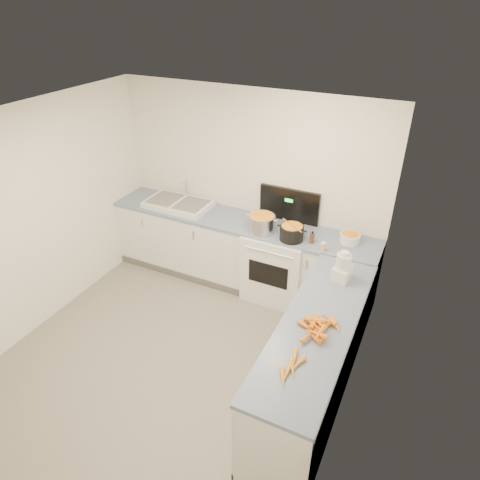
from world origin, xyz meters
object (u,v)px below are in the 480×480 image
at_px(sink, 178,204).
at_px(spice_jar, 323,247).
at_px(extract_bottle, 312,238).
at_px(food_processor, 343,268).
at_px(mixing_bowl, 350,238).
at_px(black_pot, 292,234).
at_px(steel_pot, 262,224).
at_px(stove, 278,262).

distance_m(sink, spice_jar, 2.06).
bearing_deg(extract_bottle, food_processor, -48.66).
bearing_deg(mixing_bowl, black_pot, -159.39).
relative_size(steel_pot, extract_bottle, 2.57).
bearing_deg(mixing_bowl, steel_pot, -168.00).
xyz_separation_m(stove, sink, (-1.45, 0.02, 0.50)).
distance_m(steel_pot, mixing_bowl, 1.03).
xyz_separation_m(stove, mixing_bowl, (0.82, 0.09, 0.52)).
xyz_separation_m(steel_pot, black_pot, (0.38, -0.02, -0.02)).
xyz_separation_m(sink, extract_bottle, (1.88, -0.14, 0.02)).
distance_m(black_pot, food_processor, 0.89).
xyz_separation_m(spice_jar, food_processor, (0.32, -0.43, 0.09)).
bearing_deg(steel_pot, mixing_bowl, 12.00).
height_order(sink, food_processor, food_processor).
height_order(stove, food_processor, stove).
bearing_deg(black_pot, spice_jar, -12.01).
bearing_deg(black_pot, extract_bottle, 6.56).
distance_m(mixing_bowl, extract_bottle, 0.44).
distance_m(stove, spice_jar, 0.82).
xyz_separation_m(mixing_bowl, spice_jar, (-0.22, -0.32, -0.01)).
distance_m(steel_pot, black_pot, 0.38).
bearing_deg(mixing_bowl, extract_bottle, -151.78).
bearing_deg(food_processor, black_pot, 144.09).
relative_size(sink, extract_bottle, 6.91).
distance_m(sink, steel_pot, 1.27).
relative_size(black_pot, spice_jar, 3.02).
bearing_deg(stove, food_processor, -36.09).
relative_size(mixing_bowl, spice_jar, 2.52).
height_order(extract_bottle, food_processor, food_processor).
xyz_separation_m(steel_pot, extract_bottle, (0.62, 0.01, -0.03)).
xyz_separation_m(stove, food_processor, (0.91, -0.67, 0.60)).
relative_size(stove, black_pot, 4.96).
bearing_deg(stove, steel_pot, -145.43).
relative_size(sink, steel_pot, 2.69).
bearing_deg(food_processor, stove, 143.91).
height_order(mixing_bowl, food_processor, food_processor).
bearing_deg(sink, black_pot, -5.66).
relative_size(stove, steel_pot, 4.26).
height_order(black_pot, spice_jar, black_pot).
relative_size(black_pot, food_processor, 0.85).
bearing_deg(stove, spice_jar, -21.27).
bearing_deg(sink, spice_jar, -6.92).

